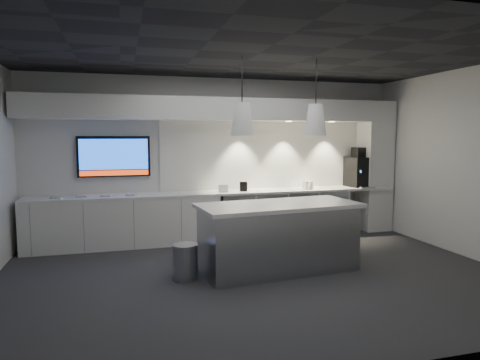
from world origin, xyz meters
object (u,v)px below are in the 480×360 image
object	(u,v)px
island	(279,237)
bin	(185,262)
coffee_machine	(359,170)
wall_tv	(114,156)

from	to	relation	value
island	bin	size ratio (longest dim) A/B	4.97
coffee_machine	bin	bearing A→B (deg)	-156.06
bin	coffee_machine	size ratio (longest dim) A/B	0.60
bin	coffee_machine	world-z (taller)	coffee_machine
wall_tv	island	bearing A→B (deg)	-44.87
island	bin	bearing A→B (deg)	175.52
island	coffee_machine	xyz separation A→B (m)	(2.48, 2.01, 0.74)
wall_tv	island	world-z (taller)	wall_tv
bin	island	bearing A→B (deg)	1.48
wall_tv	coffee_machine	size ratio (longest dim) A/B	1.58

